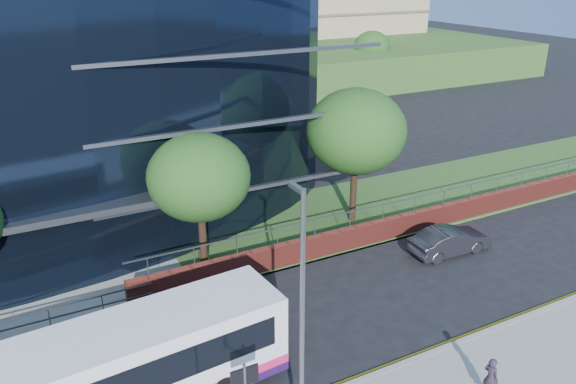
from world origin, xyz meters
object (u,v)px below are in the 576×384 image
parked_car (450,241)px  pedestrian (491,378)px  tree_dist_e (256,56)px  tree_dist_f (372,47)px  streetlight_east (302,315)px  city_bus (107,376)px  tree_far_d (356,131)px  tree_far_c (199,177)px

parked_car → pedestrian: size_ratio=2.73×
tree_dist_e → tree_dist_f: size_ratio=1.08×
streetlight_east → pedestrian: 7.29m
tree_dist_f → streetlight_east: (-34.00, -44.17, 0.23)m
tree_dist_e → parked_car: (-5.85, -35.31, -3.85)m
city_bus → streetlight_east: bearing=-40.2°
tree_far_d → streetlight_east: (-10.00, -12.17, -0.75)m
parked_car → tree_far_c: bearing=70.7°
tree_far_c → tree_far_d: size_ratio=0.87×
pedestrian → tree_dist_f: bearing=-34.7°
streetlight_east → tree_dist_e: bearing=66.9°
tree_far_d → parked_car: bearing=-67.9°
tree_far_c → parked_car: (11.15, -4.31, -3.85)m
streetlight_east → city_bus: streetlight_east is taller
tree_far_c → pedestrian: tree_far_c is taller
tree_dist_f → parked_car: size_ratio=1.46×
tree_far_d → tree_dist_e: size_ratio=1.14×
tree_far_c → streetlight_east: size_ratio=0.81×
tree_dist_f → city_bus: tree_dist_f is taller
tree_dist_e → pedestrian: tree_dist_e is taller
streetlight_east → parked_car: streetlight_east is taller
streetlight_east → tree_dist_f: bearing=52.4°
streetlight_east → parked_car: (12.15, 6.86, -3.76)m
tree_dist_f → city_bus: bearing=-133.6°
tree_far_c → city_bus: 10.10m
parked_car → pedestrian: (-5.94, -8.30, 0.23)m
tree_dist_e → city_bus: (-22.84, -38.73, -2.86)m
tree_dist_f → tree_far_d: bearing=-126.9°
tree_far_d → tree_dist_e: 31.06m
parked_car → pedestrian: 10.21m
tree_dist_e → streetlight_east: (-18.00, -42.17, -0.10)m
tree_dist_f → pedestrian: 53.51m
tree_far_d → tree_dist_f: 40.01m
tree_dist_f → tree_dist_e: bearing=-172.9°
city_bus → tree_far_c: bearing=48.2°
city_bus → parked_car: (16.99, 3.41, -1.00)m
tree_far_c → tree_dist_e: bearing=61.3°
tree_dist_e → tree_dist_f: (16.00, 2.00, -0.33)m
tree_far_d → streetlight_east: bearing=-129.4°
tree_dist_e → streetlight_east: streetlight_east is taller
streetlight_east → pedestrian: bearing=-13.0°
tree_far_d → tree_dist_e: bearing=75.1°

